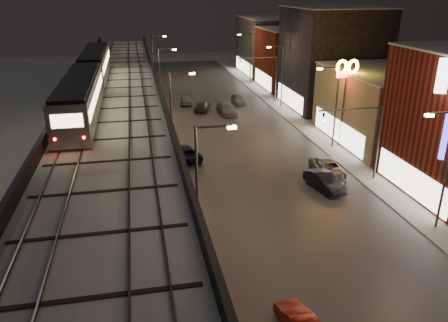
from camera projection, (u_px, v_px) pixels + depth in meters
road_surface at (241, 141)px, 50.56m from camera, size 17.00×120.00×0.06m
sidewalk_right at (322, 135)px, 52.40m from camera, size 4.00×120.00×0.14m
under_viaduct_pavement at (122, 149)px, 48.06m from camera, size 11.00×120.00×0.06m
elevated_viaduct at (117, 107)px, 43.12m from camera, size 9.00×100.00×6.30m
viaduct_trackbed at (116, 99)px, 42.95m from camera, size 8.40×100.00×0.32m
viaduct_parapet_streetside at (160, 92)px, 43.61m from camera, size 0.30×100.00×1.10m
viaduct_parapet_far at (69, 96)px, 42.00m from camera, size 0.30×100.00×1.10m
building_c at (389, 106)px, 49.38m from camera, size 12.20×15.20×8.16m
building_d at (332, 59)px, 62.84m from camera, size 12.20×13.20×14.16m
building_e at (297, 58)px, 76.33m from camera, size 12.20×12.20×10.16m
building_f at (273, 46)px, 88.89m from camera, size 12.20×16.20×11.16m
streetlight_left_1 at (201, 184)px, 27.13m from camera, size 2.57×0.28×9.00m
streetlight_right_1 at (445, 163)px, 30.31m from camera, size 2.56×0.28×9.00m
streetlight_left_2 at (174, 110)px, 43.52m from camera, size 2.57×0.28×9.00m
streetlight_right_2 at (334, 102)px, 46.70m from camera, size 2.56×0.28×9.00m
streetlight_left_3 at (162, 76)px, 59.91m from camera, size 2.57×0.28×9.00m
streetlight_right_3 at (281, 72)px, 63.09m from camera, size 2.56×0.28×9.00m
streetlight_left_4 at (154, 57)px, 76.30m from camera, size 2.57×0.28×9.00m
streetlight_right_4 at (249, 55)px, 79.48m from camera, size 2.56×0.28×9.00m
traffic_light_rig_a at (368, 134)px, 38.61m from camera, size 6.10×0.34×7.00m
traffic_light_rig_b at (269, 74)px, 65.93m from camera, size 6.10×0.34×7.00m
subway_train at (89, 78)px, 43.41m from camera, size 2.71×33.40×3.23m
car_mid_silver at (184, 153)px, 44.95m from camera, size 3.67×5.53×1.41m
car_mid_dark at (202, 106)px, 62.85m from camera, size 3.15×4.94×1.33m
car_far_white at (186, 100)px, 66.14m from camera, size 2.16×4.25×1.39m
car_onc_silver at (324, 182)px, 38.17m from camera, size 2.45×4.76×1.50m
car_onc_dark at (328, 170)px, 40.83m from camera, size 2.99×5.54×1.48m
car_onc_white at (227, 109)px, 61.09m from camera, size 2.49×5.28×1.49m
car_onc_red at (238, 99)px, 66.48m from camera, size 1.74×4.25×1.44m
sign_mcdonalds at (346, 77)px, 46.24m from camera, size 2.85×0.82×9.62m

